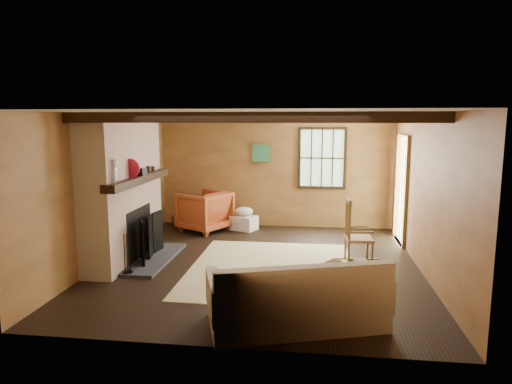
# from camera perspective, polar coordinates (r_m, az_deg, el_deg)

# --- Properties ---
(ground) EXTENTS (5.50, 5.50, 0.00)m
(ground) POSITION_cam_1_polar(r_m,az_deg,el_deg) (7.43, 0.45, -9.02)
(ground) COLOR black
(ground) RESTS_ON ground
(room_envelope) EXTENTS (5.02, 5.52, 2.44)m
(room_envelope) POSITION_cam_1_polar(r_m,az_deg,el_deg) (7.33, 2.42, 3.79)
(room_envelope) COLOR #AC703D
(room_envelope) RESTS_ON ground
(fireplace) EXTENTS (1.02, 2.30, 2.40)m
(fireplace) POSITION_cam_1_polar(r_m,az_deg,el_deg) (7.75, -16.10, -0.23)
(fireplace) COLOR #9F433D
(fireplace) RESTS_ON ground
(rug) EXTENTS (2.50, 3.00, 0.01)m
(rug) POSITION_cam_1_polar(r_m,az_deg,el_deg) (7.22, 1.86, -9.54)
(rug) COLOR #D0BB8B
(rug) RESTS_ON ground
(rocking_chair) EXTENTS (0.81, 0.47, 1.07)m
(rocking_chair) POSITION_cam_1_polar(r_m,az_deg,el_deg) (7.53, 12.44, -5.42)
(rocking_chair) COLOR #A87A51
(rocking_chair) RESTS_ON ground
(sofa) EXTENTS (2.15, 1.43, 0.80)m
(sofa) POSITION_cam_1_polar(r_m,az_deg,el_deg) (5.27, 5.27, -13.50)
(sofa) COLOR beige
(sofa) RESTS_ON ground
(firewood_pile) EXTENTS (0.60, 0.11, 0.22)m
(firewood_pile) POSITION_cam_1_polar(r_m,az_deg,el_deg) (10.20, -8.88, -3.53)
(firewood_pile) COLOR brown
(firewood_pile) RESTS_ON ground
(laundry_basket) EXTENTS (0.61, 0.54, 0.30)m
(laundry_basket) POSITION_cam_1_polar(r_m,az_deg,el_deg) (9.66, -1.51, -3.87)
(laundry_basket) COLOR white
(laundry_basket) RESTS_ON ground
(basket_pillow) EXTENTS (0.46, 0.42, 0.19)m
(basket_pillow) POSITION_cam_1_polar(r_m,az_deg,el_deg) (9.61, -1.51, -2.44)
(basket_pillow) COLOR beige
(basket_pillow) RESTS_ON laundry_basket
(armchair) EXTENTS (1.25, 1.24, 0.84)m
(armchair) POSITION_cam_1_polar(r_m,az_deg,el_deg) (9.59, -6.48, -2.38)
(armchair) COLOR #BF6026
(armchair) RESTS_ON ground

